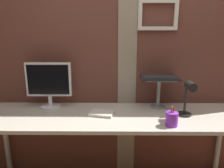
{
  "coord_description": "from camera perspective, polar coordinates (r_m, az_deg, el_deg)",
  "views": [
    {
      "loc": [
        -0.13,
        -1.64,
        1.47
      ],
      "look_at": [
        -0.14,
        0.15,
        1.02
      ],
      "focal_mm": 33.54,
      "sensor_mm": 36.0,
      "label": 1
    }
  ],
  "objects": [
    {
      "name": "pen_cup",
      "position": [
        1.67,
        15.98,
        -9.14
      ],
      "size": [
        0.09,
        0.09,
        0.16
      ],
      "color": "purple",
      "rests_on": "desk"
    },
    {
      "name": "laptop_stand",
      "position": [
        2.0,
        12.63,
        -1.11
      ],
      "size": [
        0.28,
        0.22,
        0.28
      ],
      "color": "gray",
      "rests_on": "desk"
    },
    {
      "name": "desk_lamp",
      "position": [
        1.82,
        20.04,
        -2.93
      ],
      "size": [
        0.12,
        0.2,
        0.32
      ],
      "color": "black",
      "rests_on": "desk"
    },
    {
      "name": "brick_wall_back",
      "position": [
        2.08,
        4.09,
        7.78
      ],
      "size": [
        3.34,
        0.16,
        2.49
      ],
      "color": "brown",
      "rests_on": "ground_plane"
    },
    {
      "name": "laptop",
      "position": [
        2.03,
        12.44,
        3.6
      ],
      "size": [
        0.34,
        0.31,
        0.23
      ],
      "color": "black",
      "rests_on": "laptop_stand"
    },
    {
      "name": "monitor",
      "position": [
        2.03,
        -16.85,
        0.57
      ],
      "size": [
        0.42,
        0.18,
        0.43
      ],
      "color": "white",
      "rests_on": "desk"
    },
    {
      "name": "paper_clutter_stack",
      "position": [
        1.83,
        -2.8,
        -8.02
      ],
      "size": [
        0.23,
        0.18,
        0.02
      ],
      "primitive_type": "cube",
      "rotation": [
        0.0,
        0.0,
        -0.22
      ],
      "color": "silver",
      "rests_on": "desk"
    },
    {
      "name": "desk",
      "position": [
        1.86,
        -0.03,
        -10.41
      ],
      "size": [
        2.31,
        0.62,
        0.77
      ],
      "color": "beige",
      "rests_on": "ground_plane"
    }
  ]
}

